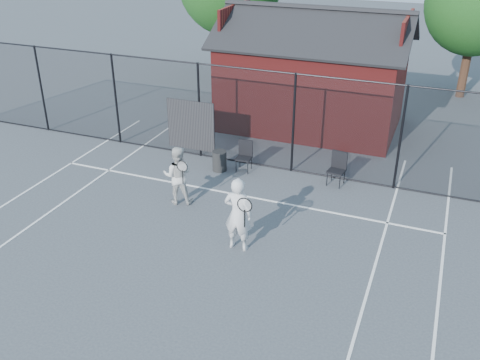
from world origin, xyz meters
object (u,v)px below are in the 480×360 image
at_px(player_back, 178,175).
at_px(waste_bin, 219,161).
at_px(clubhouse, 312,81).
at_px(chair_left, 244,157).
at_px(chair_right, 336,170).
at_px(player_front, 238,214).

height_order(player_back, waste_bin, player_back).
distance_m(clubhouse, chair_left, 4.73).
distance_m(chair_right, waste_bin, 3.47).
distance_m(player_front, player_back, 2.70).
bearing_deg(clubhouse, player_back, -104.08).
xyz_separation_m(player_front, chair_right, (1.39, 3.99, -0.43)).
bearing_deg(waste_bin, chair_right, 5.90).
relative_size(clubhouse, chair_right, 6.88).
height_order(player_front, player_back, player_front).
relative_size(player_front, waste_bin, 2.88).
bearing_deg(chair_left, waste_bin, -164.07).
bearing_deg(waste_bin, chair_left, 19.31).
xyz_separation_m(player_back, chair_left, (0.91, 2.43, -0.34)).
bearing_deg(chair_right, waste_bin, -166.45).
xyz_separation_m(clubhouse, waste_bin, (-1.52, -4.76, -1.30)).
distance_m(clubhouse, player_back, 7.21).
xyz_separation_m(clubhouse, chair_left, (-0.83, -4.52, -1.15)).
height_order(player_front, chair_right, player_front).
bearing_deg(chair_left, player_back, -113.95).
height_order(chair_left, chair_right, chair_right).
distance_m(player_front, chair_right, 4.24).
bearing_deg(player_back, clubhouse, 75.92).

